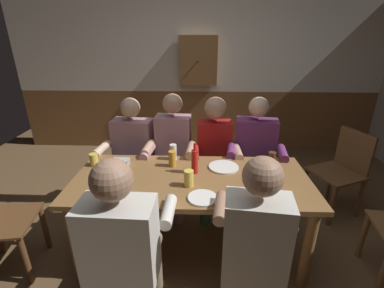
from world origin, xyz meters
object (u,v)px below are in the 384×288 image
Objects in this scene: person_1 at (172,151)px; person_2 at (215,152)px; table_candle at (101,173)px; condiment_caddy at (121,162)px; plate_1 at (203,198)px; pint_glass_0 at (271,185)px; pint_glass_1 at (172,159)px; pint_glass_3 at (189,178)px; dining_table at (191,189)px; pint_glass_5 at (272,159)px; bottle_0 at (116,186)px; person_0 at (131,152)px; bottle_1 at (195,161)px; person_4 at (123,239)px; pint_glass_2 at (94,160)px; chair_empty_near_right at (342,170)px; wall_dart_cabinet at (198,61)px; plate_0 at (224,167)px; person_3 at (255,153)px; pint_glass_4 at (173,152)px; person_5 at (254,241)px.

person_2 is (0.43, -0.00, -0.01)m from person_1.
condiment_caddy is (0.09, 0.23, -0.02)m from table_candle.
pint_glass_0 reaches higher than plate_1.
pint_glass_1 is 1.09× the size of pint_glass_3.
pint_glass_5 is at bearing 19.87° from dining_table.
plate_1 is at bearing -18.62° from table_candle.
dining_table is 0.62m from bottle_0.
person_0 is 0.96× the size of person_1.
bottle_1 is 2.06× the size of pint_glass_3.
person_4 is 5.26× the size of bottle_0.
pint_glass_2 is (-0.13, 0.22, 0.01)m from table_candle.
chair_empty_near_right is 2.37m from table_candle.
pint_glass_1 is at bearing 149.96° from bottle_1.
condiment_caddy is 0.20× the size of wall_dart_cabinet.
plate_0 is 1.12m from pint_glass_2.
person_1 is 1.80m from wall_dart_cabinet.
person_0 is 0.99× the size of person_3.
bottle_0 is (-0.78, -0.48, 0.09)m from plate_0.
condiment_caddy is at bearing 78.43° from chair_empty_near_right.
bottle_1 is at bearing 69.67° from person_2.
person_4 reaches higher than chair_empty_near_right.
table_candle is at bearing -169.19° from pint_glass_5.
pint_glass_3 is (0.61, -0.33, 0.04)m from condiment_caddy.
bottle_0 is (-0.72, -0.93, 0.15)m from person_2.
person_3 is 8.57× the size of pint_glass_4.
bottle_1 is at bearing 147.48° from person_0.
person_1 is at bearing 85.06° from person_4.
plate_0 is 0.97× the size of bottle_1.
pint_glass_5 reaches higher than table_candle.
person_3 reaches higher than pint_glass_3.
person_3 reaches higher than plate_0.
pint_glass_0 is at bearing 94.42° from person_3.
pint_glass_4 is (-0.26, 0.63, 0.06)m from plate_1.
person_2 is 0.93m from pint_glass_0.
person_0 reaches higher than table_candle.
person_0 is at bearing 145.23° from pint_glass_0.
bottle_1 is 0.22m from pint_glass_3.
person_2 is (0.21, 0.63, 0.05)m from dining_table.
pint_glass_4 reaches higher than dining_table.
condiment_caddy reaches higher than dining_table.
pint_glass_5 is at bearing 1.50° from condiment_caddy.
wall_dart_cabinet reaches higher than pint_glass_2.
person_2 is 0.59m from pint_glass_1.
person_3 is 1.63m from person_4.
person_0 is 5.18× the size of bottle_0.
person_4 is at bearing -123.76° from pint_glass_3.
dining_table is 0.34m from plate_0.
bottle_0 is 1.67× the size of pint_glass_1.
person_5 is 8.88× the size of condiment_caddy.
plate_0 is 1.10× the size of bottle_0.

